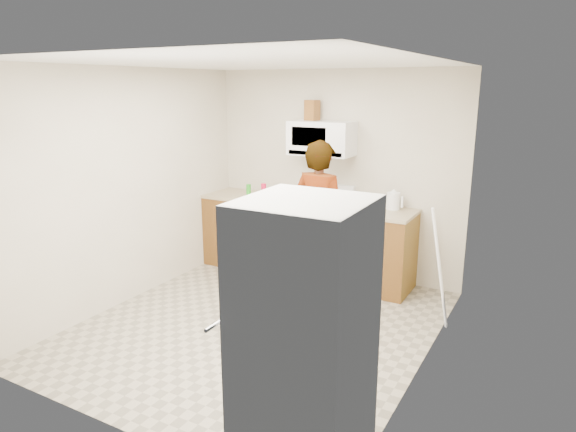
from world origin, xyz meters
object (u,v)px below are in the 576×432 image
Objects in this scene: gas_range at (316,239)px; kettle at (393,201)px; microwave at (322,138)px; fridge at (304,340)px; person at (319,220)px; saucepan at (307,194)px.

kettle is (0.90, 0.17, 0.54)m from gas_range.
kettle is (0.90, 0.04, -0.67)m from microwave.
fridge is at bearing -66.19° from microwave.
person is at bearing -65.88° from microwave.
fridge reaches higher than kettle.
kettle is (-0.47, 3.12, 0.18)m from fridge.
microwave is 4.00× the size of kettle.
person is at bearing -60.80° from gas_range.
microwave reaches higher than saucepan.
kettle reaches higher than saucepan.
person is 0.77m from saucepan.
person is at bearing -53.30° from saucepan.
microwave reaches higher than gas_range.
fridge is at bearing -65.28° from gas_range.
microwave is 0.70m from saucepan.
microwave reaches higher than person.
gas_range is at bearing 113.69° from fridge.
fridge is 6.93× the size of saucepan.
kettle is at bearing -128.06° from person.
kettle is 0.78× the size of saucepan.
saucepan is (-0.45, 0.61, 0.14)m from person.
person reaches higher than kettle.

